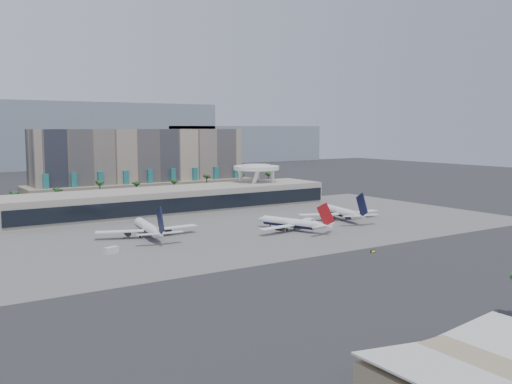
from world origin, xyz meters
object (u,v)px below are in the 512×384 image
airliner_centre (292,223)px  service_vehicle_b (329,226)px  airliner_left (149,228)px  airliner_right (341,212)px  taxiway_sign (373,251)px  service_vehicle_a (111,250)px

airliner_centre → service_vehicle_b: bearing=-32.2°
airliner_left → service_vehicle_b: airliner_left is taller
airliner_left → airliner_right: bearing=2.7°
taxiway_sign → airliner_right: bearing=61.9°
service_vehicle_a → taxiway_sign: 89.69m
airliner_right → service_vehicle_b: size_ratio=13.27×
taxiway_sign → airliner_left: bearing=132.9°
airliner_right → airliner_left: bearing=-173.8°
airliner_left → service_vehicle_b: bearing=-9.3°
service_vehicle_a → service_vehicle_b: service_vehicle_a is taller
airliner_right → service_vehicle_a: size_ratio=8.94×
airliner_centre → airliner_right: bearing=-3.8°
service_vehicle_b → taxiway_sign: size_ratio=1.52×
airliner_right → taxiway_sign: 70.39m
service_vehicle_a → taxiway_sign: (75.82, -47.91, -0.69)m
airliner_right → service_vehicle_a: (-113.96, -11.17, -2.56)m
airliner_right → service_vehicle_a: airliner_right is taller
service_vehicle_a → service_vehicle_b: size_ratio=1.48×
service_vehicle_b → airliner_left: bearing=142.3°
airliner_left → taxiway_sign: airliner_left is taller
service_vehicle_b → taxiway_sign: (-18.86, -45.14, -0.35)m
service_vehicle_a → taxiway_sign: service_vehicle_a is taller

